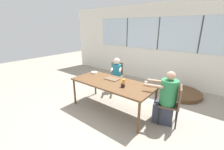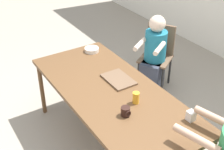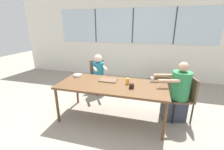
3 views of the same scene
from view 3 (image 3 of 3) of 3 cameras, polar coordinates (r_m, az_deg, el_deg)
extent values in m
plane|color=gray|center=(3.18, 0.00, -15.92)|extent=(16.00, 16.00, 0.00)
cube|color=white|center=(5.27, 7.83, 13.98)|extent=(8.40, 0.06, 2.80)
cube|color=silver|center=(5.21, 7.95, 17.98)|extent=(5.20, 0.02, 1.10)
cube|color=#333333|center=(5.53, -6.23, 18.07)|extent=(0.04, 0.01, 1.10)
cube|color=#333333|center=(5.21, 7.94, 17.98)|extent=(0.04, 0.01, 1.10)
cube|color=#333333|center=(5.20, 22.93, 16.77)|extent=(0.04, 0.01, 1.10)
cube|color=brown|center=(2.84, 0.00, -3.83)|extent=(2.03, 0.89, 0.04)
cylinder|color=brown|center=(3.07, -20.10, -10.93)|extent=(0.05, 0.05, 0.70)
cylinder|color=brown|center=(2.60, 19.44, -16.56)|extent=(0.05, 0.05, 0.70)
cylinder|color=brown|center=(3.66, -13.15, -5.34)|extent=(0.05, 0.05, 0.70)
cylinder|color=brown|center=(3.28, 18.61, -8.77)|extent=(0.05, 0.05, 0.70)
cube|color=brown|center=(3.23, 24.70, -8.25)|extent=(0.49, 0.49, 0.03)
cube|color=brown|center=(3.22, 28.16, -4.51)|extent=(0.13, 0.38, 0.42)
cylinder|color=black|center=(3.13, 22.44, -13.48)|extent=(0.03, 0.03, 0.43)
cylinder|color=black|center=(3.41, 20.41, -10.53)|extent=(0.03, 0.03, 0.43)
cylinder|color=black|center=(3.27, 28.12, -12.93)|extent=(0.03, 0.03, 0.43)
cylinder|color=black|center=(3.53, 25.69, -10.18)|extent=(0.03, 0.03, 0.43)
cube|color=brown|center=(4.15, -5.25, -0.71)|extent=(0.55, 0.55, 0.03)
cube|color=brown|center=(4.26, -5.83, 2.88)|extent=(0.34, 0.23, 0.42)
cylinder|color=black|center=(4.11, -2.36, -4.21)|extent=(0.03, 0.03, 0.43)
cylinder|color=black|center=(4.05, -7.04, -4.71)|extent=(0.03, 0.03, 0.43)
cylinder|color=black|center=(4.42, -3.45, -2.57)|extent=(0.03, 0.03, 0.43)
cylinder|color=black|center=(4.36, -7.80, -3.01)|extent=(0.03, 0.03, 0.43)
cube|color=#333847|center=(3.28, 22.42, -11.68)|extent=(0.48, 0.40, 0.45)
cylinder|color=#2D844C|center=(3.11, 24.71, -3.64)|extent=(0.35, 0.35, 0.54)
sphere|color=tan|center=(3.00, 25.62, 2.76)|extent=(0.18, 0.18, 0.18)
cylinder|color=tan|center=(2.81, 20.85, -2.14)|extent=(0.38, 0.15, 0.06)
cylinder|color=tan|center=(3.09, 18.98, -0.12)|extent=(0.38, 0.15, 0.06)
cube|color=#333847|center=(4.14, -4.90, -3.92)|extent=(0.40, 0.43, 0.45)
cylinder|color=#1E7089|center=(4.05, -5.23, 1.98)|extent=(0.29, 0.29, 0.40)
sphere|color=beige|center=(3.98, -5.36, 6.25)|extent=(0.21, 0.21, 0.21)
cylinder|color=beige|center=(3.82, -2.64, 2.61)|extent=(0.22, 0.30, 0.06)
cylinder|color=beige|center=(3.77, -6.45, 2.29)|extent=(0.22, 0.30, 0.06)
cube|color=brown|center=(3.00, -1.50, -1.97)|extent=(0.35, 0.24, 0.02)
cylinder|color=black|center=(2.65, 7.39, -4.18)|extent=(0.08, 0.08, 0.08)
torus|color=black|center=(2.65, 8.26, -4.26)|extent=(0.01, 0.06, 0.06)
cylinder|color=gold|center=(2.83, 5.95, -2.35)|extent=(0.06, 0.06, 0.11)
cube|color=silver|center=(3.04, 15.09, -1.64)|extent=(0.07, 0.07, 0.09)
cylinder|color=silver|center=(3.33, -12.91, -0.11)|extent=(0.17, 0.17, 0.05)
cylinder|color=brown|center=(4.85, 19.49, -4.22)|extent=(1.18, 1.18, 0.03)
cylinder|color=brown|center=(4.84, 19.52, -3.89)|extent=(1.19, 1.19, 0.03)
cylinder|color=brown|center=(4.83, 19.56, -3.56)|extent=(1.18, 1.18, 0.03)
cylinder|color=brown|center=(4.82, 19.60, -3.23)|extent=(1.19, 1.19, 0.03)
camera|label=1|loc=(1.43, 111.18, 2.62)|focal=24.00mm
camera|label=2|loc=(1.99, 72.61, 26.37)|focal=50.00mm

